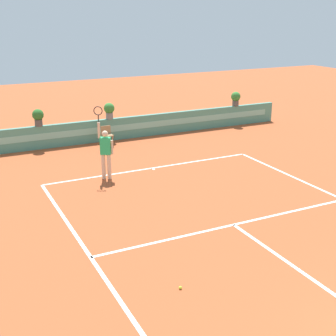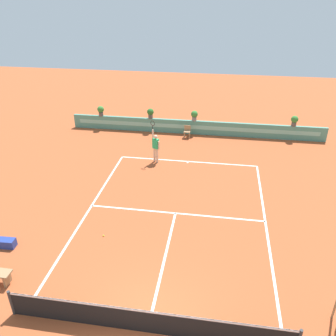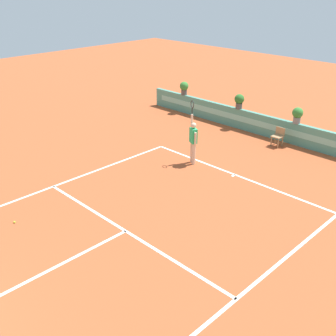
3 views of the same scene
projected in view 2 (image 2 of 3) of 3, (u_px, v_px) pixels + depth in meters
The scene contains 12 objects.
ground_plane at pixel (174, 218), 15.95m from camera, with size 60.00×60.00×0.00m, color #A84C28.
court_lines at pixel (176, 209), 16.58m from camera, with size 8.32×11.94×0.01m.
net at pixel (147, 321), 10.47m from camera, with size 8.92×0.10×1.00m.
back_wall_barrier at pixel (195, 127), 24.80m from camera, with size 18.00×0.21×1.00m.
ball_kid_chair at pixel (187, 131), 24.24m from camera, with size 0.44×0.44×0.85m.
gear_bag at pixel (7, 243), 14.14m from camera, with size 0.70×0.36×0.36m, color navy.
tennis_player at pixel (156, 146), 20.59m from camera, with size 0.56×0.36×2.58m.
tennis_ball_near_baseline at pixel (104, 236), 14.79m from camera, with size 0.07×0.07×0.07m, color #CCE033.
potted_plant_centre at pixel (194, 115), 24.39m from camera, with size 0.48×0.48×0.72m.
potted_plant_far_right at pixel (294, 120), 23.45m from camera, with size 0.48×0.48×0.72m.
potted_plant_far_left at pixel (101, 110), 25.33m from camera, with size 0.48×0.48×0.72m.
potted_plant_left at pixel (150, 113), 24.82m from camera, with size 0.48×0.48×0.72m.
Camera 2 is at (1.74, -6.93, 9.46)m, focal length 37.17 mm.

